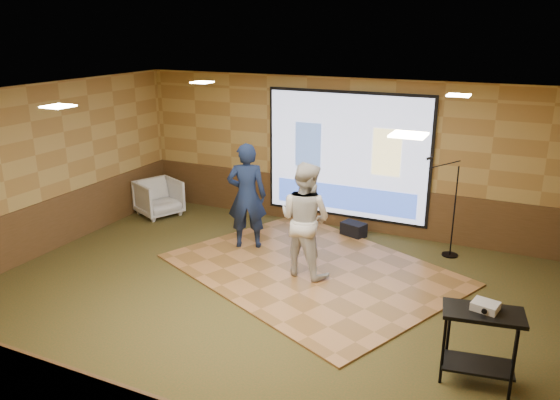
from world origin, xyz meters
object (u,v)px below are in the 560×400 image
at_px(projector_screen, 346,157).
at_px(mic_stand, 449,229).
at_px(banquet_chair, 159,198).
at_px(projector, 485,306).
at_px(duffel_bag, 354,230).
at_px(player_right, 305,219).
at_px(dance_floor, 312,270).
at_px(av_table, 481,334).
at_px(player_left, 247,196).

xyz_separation_m(projector_screen, mic_stand, (2.12, -0.53, -0.98)).
bearing_deg(banquet_chair, projector, -90.07).
height_order(mic_stand, banquet_chair, mic_stand).
bearing_deg(banquet_chair, mic_stand, -61.39).
distance_m(banquet_chair, duffel_bag, 4.25).
bearing_deg(player_right, projector_screen, -75.52).
relative_size(projector, duffel_bag, 0.61).
bearing_deg(dance_floor, av_table, -35.15).
height_order(banquet_chair, duffel_bag, banquet_chair).
distance_m(projector_screen, banquet_chair, 4.14).
height_order(player_left, projector, player_left).
bearing_deg(av_table, banquet_chair, 155.02).
bearing_deg(mic_stand, duffel_bag, 155.28).
bearing_deg(projector_screen, dance_floor, -85.37).
xyz_separation_m(player_right, mic_stand, (2.01, 1.83, -0.48)).
height_order(player_right, projector, player_right).
bearing_deg(av_table, player_right, 148.20).
bearing_deg(mic_stand, banquet_chair, 164.21).
height_order(player_left, av_table, player_left).
height_order(av_table, banquet_chair, av_table).
xyz_separation_m(dance_floor, duffel_bag, (0.15, 1.79, 0.12)).
relative_size(player_left, banquet_chair, 2.27).
height_order(player_left, duffel_bag, player_left).
bearing_deg(projector_screen, player_left, -126.37).
height_order(player_right, duffel_bag, player_right).
relative_size(player_right, banquet_chair, 2.21).
height_order(projector_screen, dance_floor, projector_screen).
bearing_deg(player_right, player_left, -12.45).
height_order(player_left, banquet_chair, player_left).
relative_size(av_table, banquet_chair, 1.08).
relative_size(av_table, duffel_bag, 2.05).
xyz_separation_m(player_left, projector, (4.30, -2.38, -0.04)).
bearing_deg(dance_floor, player_right, -106.28).
bearing_deg(duffel_bag, player_right, -96.03).
bearing_deg(player_right, projector, 160.51).
height_order(player_right, av_table, player_right).
xyz_separation_m(dance_floor, projector, (2.84, -1.96, 0.95)).
bearing_deg(duffel_bag, av_table, -54.64).
distance_m(projector, duffel_bag, 4.68).
height_order(dance_floor, av_table, av_table).
bearing_deg(dance_floor, projector, -34.54).
bearing_deg(projector, projector_screen, 138.60).
bearing_deg(dance_floor, player_left, 163.77).
bearing_deg(av_table, projector_screen, 125.90).
relative_size(player_right, projector, 6.82).
xyz_separation_m(mic_stand, banquet_chair, (-6.00, -0.42, -0.10)).
height_order(projector_screen, player_left, projector_screen).
distance_m(projector, banquet_chair, 7.61).
height_order(dance_floor, mic_stand, mic_stand).
xyz_separation_m(player_left, duffel_bag, (1.61, 1.36, -0.86)).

